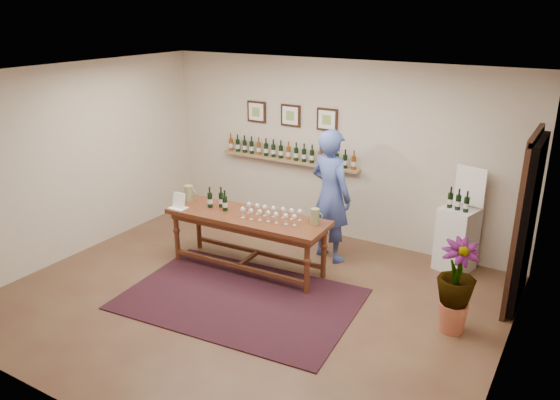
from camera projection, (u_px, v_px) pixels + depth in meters
The scene contains 14 objects.
ground at pixel (248, 299), 6.96m from camera, with size 6.00×6.00×0.00m, color #552E25.
room_shell at pixel (461, 203), 7.07m from camera, with size 6.00×6.00×6.00m.
rug at pixel (240, 299), 6.95m from camera, with size 2.90×1.94×0.02m, color #4E180E.
tasting_table at pixel (247, 223), 7.55m from camera, with size 2.33×0.83×0.82m.
table_glasses at pixel (271, 213), 7.33m from camera, with size 1.18×0.27×0.16m, color silver, non-canonical shape.
table_bottles at pixel (219, 197), 7.72m from camera, with size 0.31×0.18×0.33m, color black, non-canonical shape.
pitcher_left at pixel (189, 193), 8.00m from camera, with size 0.15×0.15×0.24m, color olive, non-canonical shape.
pitcher_right at pixel (315, 216), 7.16m from camera, with size 0.14×0.14×0.22m, color olive, non-canonical shape.
menu_card at pixel (179, 200), 7.74m from camera, with size 0.24×0.18×0.22m, color white.
display_pedestal at pixel (457, 239), 7.63m from camera, with size 0.46×0.46×0.91m, color white.
pedestal_bottles at pixel (459, 199), 7.37m from camera, with size 0.31×0.08×0.31m, color black, non-canonical shape.
info_sign at pixel (470, 186), 7.44m from camera, with size 0.44×0.02×0.60m, color white.
potted_plant at pixel (456, 287), 6.11m from camera, with size 0.68×0.68×0.97m.
person at pixel (331, 196), 7.80m from camera, with size 0.71×0.47×1.94m, color #3D4F91.
Camera 1 is at (3.49, -5.06, 3.52)m, focal length 35.00 mm.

